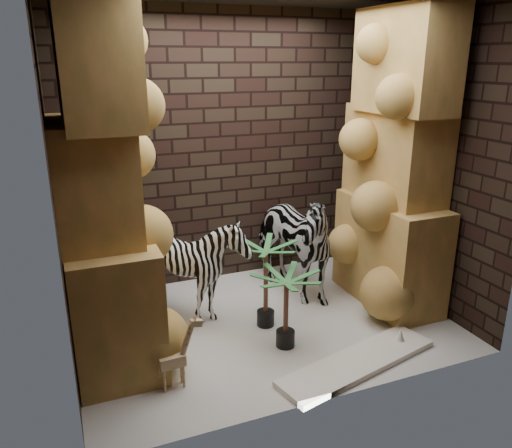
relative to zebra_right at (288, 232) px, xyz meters
name	(u,v)px	position (x,y,z in m)	size (l,w,h in m)	color
floor	(264,323)	(-0.49, -0.52, -0.71)	(3.50, 3.50, 0.00)	beige
wall_back	(221,151)	(-0.49, 0.73, 0.79)	(3.50, 3.50, 0.00)	black
wall_front	(337,211)	(-0.49, -1.77, 0.79)	(3.50, 3.50, 0.00)	black
wall_left	(54,192)	(-2.24, -0.52, 0.79)	(3.00, 3.00, 0.00)	black
wall_right	(424,159)	(1.26, -0.52, 0.79)	(3.00, 3.00, 0.00)	black
rock_pillar_left	(101,188)	(-1.89, -0.52, 0.79)	(0.68, 1.30, 3.00)	#E49E56
rock_pillar_right	(397,162)	(0.93, -0.52, 0.79)	(0.58, 1.25, 3.00)	#E49E56
zebra_right	(288,232)	(0.00, 0.00, 0.00)	(0.65, 1.21, 1.43)	white
zebra_left	(194,273)	(-1.08, -0.17, -0.22)	(0.88, 1.09, 0.99)	white
giraffe_toy	(172,354)	(-1.54, -1.19, -0.42)	(0.31, 0.10, 0.60)	#D4B07D
palm_front	(266,284)	(-0.49, -0.56, -0.28)	(0.36, 0.36, 0.87)	#195E2F
palm_back	(286,310)	(-0.47, -0.97, -0.35)	(0.36, 0.36, 0.72)	#195E2F
surfboard	(358,363)	(-0.03, -1.48, -0.69)	(1.53, 0.38, 0.05)	white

